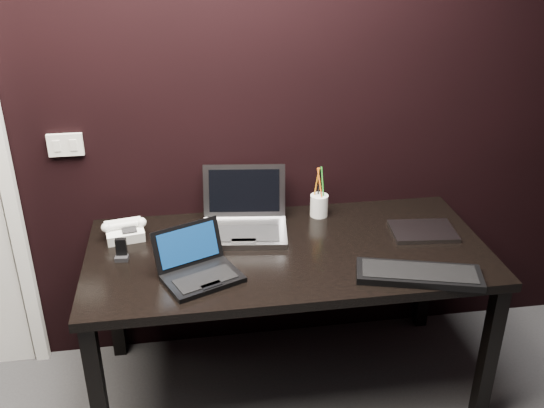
{
  "coord_description": "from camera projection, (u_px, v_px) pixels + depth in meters",
  "views": [
    {
      "loc": [
        -0.11,
        -0.8,
        2.04
      ],
      "look_at": [
        0.22,
        1.35,
        0.98
      ],
      "focal_mm": 40.0,
      "sensor_mm": 36.0,
      "label": 1
    }
  ],
  "objects": [
    {
      "name": "desk_phone",
      "position": [
        125.0,
        231.0,
        2.65
      ],
      "size": [
        0.2,
        0.17,
        0.1
      ],
      "color": "white",
      "rests_on": "desk"
    },
    {
      "name": "mobile_phone",
      "position": [
        122.0,
        252.0,
        2.49
      ],
      "size": [
        0.06,
        0.05,
        0.09
      ],
      "color": "black",
      "rests_on": "desk"
    },
    {
      "name": "wall_back",
      "position": [
        206.0,
        98.0,
        2.65
      ],
      "size": [
        4.0,
        0.0,
        4.0
      ],
      "primitive_type": "plane",
      "rotation": [
        1.57,
        0.0,
        0.0
      ],
      "color": "black",
      "rests_on": "ground"
    },
    {
      "name": "closed_laptop",
      "position": [
        423.0,
        231.0,
        2.7
      ],
      "size": [
        0.3,
        0.23,
        0.02
      ],
      "color": "gray",
      "rests_on": "desk"
    },
    {
      "name": "silver_laptop",
      "position": [
        244.0,
        221.0,
        2.71
      ],
      "size": [
        0.41,
        0.38,
        0.26
      ],
      "color": "#96959A",
      "rests_on": "desk"
    },
    {
      "name": "wall_switch",
      "position": [
        65.0,
        145.0,
        2.63
      ],
      "size": [
        0.15,
        0.02,
        0.1
      ],
      "color": "silver",
      "rests_on": "wall_back"
    },
    {
      "name": "netbook",
      "position": [
        198.0,
        268.0,
        2.37
      ],
      "size": [
        0.36,
        0.35,
        0.18
      ],
      "color": "black",
      "rests_on": "desk"
    },
    {
      "name": "ext_keyboard",
      "position": [
        419.0,
        274.0,
        2.37
      ],
      "size": [
        0.51,
        0.29,
        0.03
      ],
      "color": "black",
      "rests_on": "desk"
    },
    {
      "name": "desk",
      "position": [
        288.0,
        264.0,
        2.61
      ],
      "size": [
        1.7,
        0.8,
        0.74
      ],
      "color": "black",
      "rests_on": "ground"
    },
    {
      "name": "pen_cup",
      "position": [
        319.0,
        204.0,
        2.84
      ],
      "size": [
        0.1,
        0.1,
        0.25
      ],
      "color": "white",
      "rests_on": "desk"
    }
  ]
}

